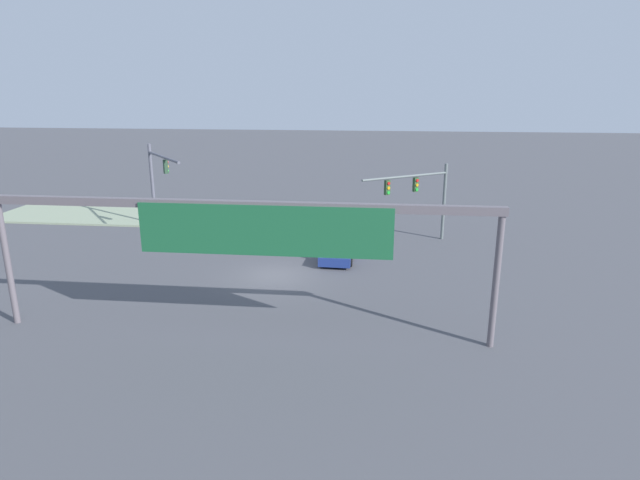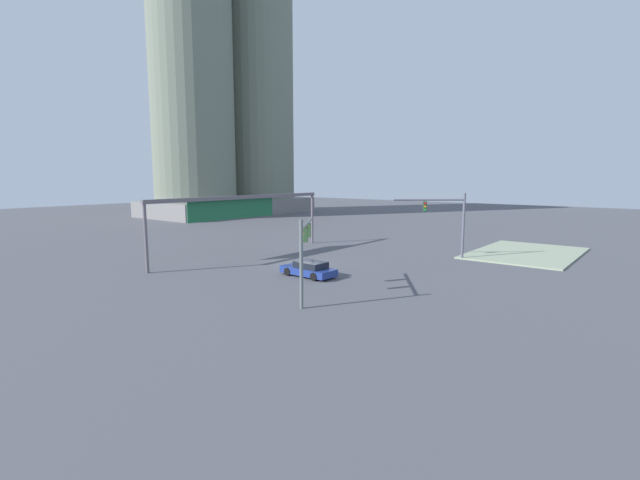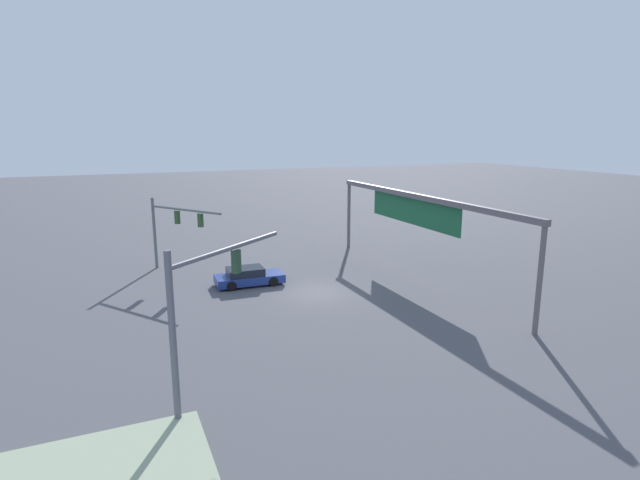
{
  "view_description": "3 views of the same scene",
  "coord_description": "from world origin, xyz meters",
  "views": [
    {
      "loc": [
        -5.74,
        28.48,
        10.49
      ],
      "look_at": [
        -2.86,
        2.39,
        2.9
      ],
      "focal_mm": 30.21,
      "sensor_mm": 36.0,
      "label": 1
    },
    {
      "loc": [
        -29.9,
        -25.79,
        7.8
      ],
      "look_at": [
        1.13,
        -1.18,
        2.18
      ],
      "focal_mm": 25.22,
      "sensor_mm": 36.0,
      "label": 2
    },
    {
      "loc": [
        28.09,
        -12.01,
        10.12
      ],
      "look_at": [
        -0.17,
        0.22,
        3.39
      ],
      "focal_mm": 28.1,
      "sensor_mm": 36.0,
      "label": 3
    }
  ],
  "objects": [
    {
      "name": "traffic_signal_opposite_side",
      "position": [
        10.38,
        -9.08,
        4.18
      ],
      "size": [
        4.38,
        5.32,
        6.26
      ],
      "rotation": [
        0.0,
        0.0,
        2.25
      ],
      "color": "#5A5B69",
      "rests_on": "ground"
    },
    {
      "name": "overhead_sign_gantry",
      "position": [
        -0.38,
        7.55,
        4.94
      ],
      "size": [
        21.52,
        0.43,
        5.94
      ],
      "color": "#625B62",
      "rests_on": "ground"
    },
    {
      "name": "traffic_signal_near_corner",
      "position": [
        -8.59,
        -7.66,
        3.68
      ],
      "size": [
        5.74,
        4.0,
        5.33
      ],
      "rotation": [
        0.0,
        0.0,
        0.6
      ],
      "color": "slate",
      "rests_on": "ground"
    },
    {
      "name": "ground_plane",
      "position": [
        0.0,
        0.0,
        0.0
      ],
      "size": [
        203.32,
        203.32,
        0.0
      ],
      "primitive_type": "plane",
      "color": "#4D4E54"
    },
    {
      "name": "sedan_car_approaching",
      "position": [
        -3.36,
        -3.63,
        0.58
      ],
      "size": [
        2.14,
        4.59,
        1.21
      ],
      "rotation": [
        0.0,
        0.0,
        1.53
      ],
      "color": "navy",
      "rests_on": "ground"
    }
  ]
}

